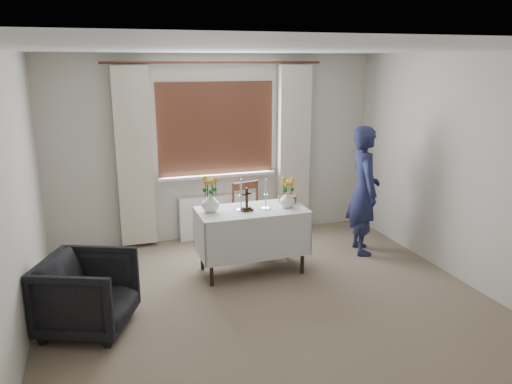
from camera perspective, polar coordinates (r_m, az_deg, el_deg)
ground at (r=4.96m, az=2.81°, el=-14.26°), size 5.00×5.00×0.00m
altar_table at (r=5.82m, az=-0.49°, el=-5.58°), size 1.24×0.64×0.76m
wooden_chair at (r=6.45m, az=-0.51°, el=-2.92°), size 0.48×0.48×0.89m
armchair at (r=4.88m, az=-18.70°, el=-10.95°), size 1.01×0.99×0.70m
person at (r=6.44m, az=12.22°, el=0.17°), size 0.52×0.67×1.63m
radiator at (r=6.98m, az=-4.26°, el=-2.81°), size 1.10×0.10×0.60m
wooden_cross at (r=5.60m, az=-1.07°, el=-0.86°), size 0.15×0.12×0.27m
candlestick_left at (r=5.61m, az=-1.74°, el=-0.31°), size 0.13×0.13×0.37m
candlestick_right at (r=5.67m, az=1.13°, el=-0.21°), size 0.10×0.10×0.35m
flower_vase_left at (r=5.60m, az=-5.23°, el=-1.21°), size 0.27×0.27×0.21m
flower_vase_right at (r=5.76m, az=3.58°, el=-0.87°), size 0.22×0.22×0.18m
wicker_basket at (r=5.99m, az=3.61°, el=-0.76°), size 0.27×0.27×0.08m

